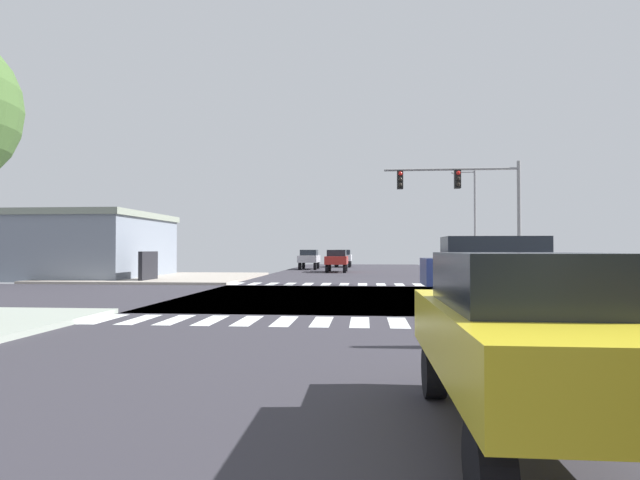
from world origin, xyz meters
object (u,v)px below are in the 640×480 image
at_px(bank_building, 64,245).
at_px(sedan_nearside_1, 527,329).
at_px(suv_crossing_1, 494,265).
at_px(sedan_inner_5, 309,258).
at_px(sedan_farside_2, 343,257).
at_px(street_lamp, 471,212).
at_px(sedan_leading_4, 337,259).
at_px(traffic_signal_mast, 466,193).

xyz_separation_m(bank_building, sedan_nearside_1, (21.85, -27.52, -1.06)).
height_order(suv_crossing_1, sedan_inner_5, suv_crossing_1).
bearing_deg(sedan_farside_2, street_lamp, 118.99).
bearing_deg(sedan_farside_2, bank_building, 52.38).
distance_m(street_lamp, bank_building, 28.47).
bearing_deg(suv_crossing_1, sedan_farside_2, 9.71).
xyz_separation_m(sedan_nearside_1, sedan_inner_5, (-7.00, 43.91, 0.00)).
relative_size(suv_crossing_1, sedan_leading_4, 1.07).
bearing_deg(sedan_leading_4, sedan_inner_5, -62.95).
bearing_deg(sedan_inner_5, sedan_leading_4, 117.05).
relative_size(sedan_nearside_1, sedan_farside_2, 1.00).
bearing_deg(sedan_nearside_1, sedan_inner_5, 99.06).
relative_size(suv_crossing_1, sedan_inner_5, 1.07).
distance_m(traffic_signal_mast, sedan_nearside_1, 23.67).
bearing_deg(suv_crossing_1, sedan_leading_4, 14.27).
height_order(traffic_signal_mast, sedan_farside_2, traffic_signal_mast).
bearing_deg(sedan_farside_2, sedan_inner_5, 66.14).
xyz_separation_m(sedan_nearside_1, sedan_farside_2, (-4.00, 50.69, 0.00)).
distance_m(suv_crossing_1, sedan_leading_4, 26.85).
bearing_deg(bank_building, sedan_farside_2, 52.38).
xyz_separation_m(sedan_farside_2, sedan_leading_4, (0.00, -12.66, 0.00)).
height_order(street_lamp, sedan_farside_2, street_lamp).
relative_size(traffic_signal_mast, sedan_inner_5, 1.70).
distance_m(street_lamp, sedan_nearside_1, 33.26).
bearing_deg(street_lamp, traffic_signal_mast, -103.15).
xyz_separation_m(traffic_signal_mast, sedan_inner_5, (-10.86, 20.88, -3.85)).
bearing_deg(sedan_leading_4, street_lamp, 151.29).
xyz_separation_m(bank_building, sedan_farside_2, (17.85, 23.17, -1.06)).
distance_m(sedan_leading_4, sedan_inner_5, 6.60).
bearing_deg(sedan_inner_5, bank_building, 47.81).
distance_m(bank_building, suv_crossing_1, 28.98).
relative_size(street_lamp, bank_building, 0.55).
xyz_separation_m(street_lamp, sedan_inner_5, (-13.07, 11.39, -3.48)).
distance_m(sedan_nearside_1, suv_crossing_1, 12.30).
distance_m(bank_building, sedan_nearside_1, 35.16).
bearing_deg(sedan_inner_5, traffic_signal_mast, 117.48).
relative_size(street_lamp, sedan_farside_2, 1.77).
bearing_deg(sedan_leading_4, traffic_signal_mast, 117.65).
bearing_deg(sedan_inner_5, sedan_farside_2, -113.86).
distance_m(sedan_nearside_1, sedan_leading_4, 38.24).
distance_m(bank_building, sedan_farside_2, 29.27).
bearing_deg(traffic_signal_mast, suv_crossing_1, -96.43).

